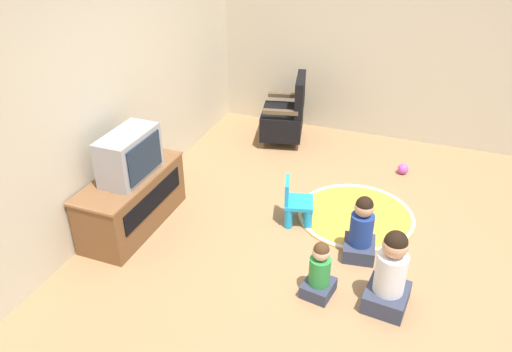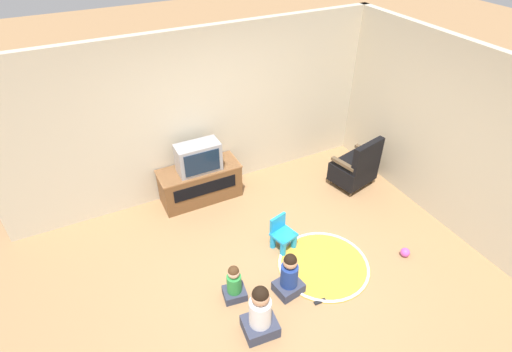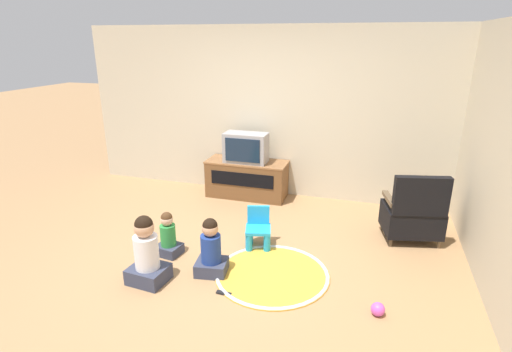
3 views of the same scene
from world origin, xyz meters
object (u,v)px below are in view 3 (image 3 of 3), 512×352
object	(u,v)px
yellow_kid_chair	(258,231)
child_watching_center	(147,254)
television	(246,148)
tv_cabinet	(247,178)
toy_ball	(378,309)
black_armchair	(413,214)
child_watching_right	(168,236)
remote_control	(224,293)
child_watching_left	(211,250)

from	to	relation	value
yellow_kid_chair	child_watching_center	bearing A→B (deg)	-145.36
television	yellow_kid_chair	size ratio (longest dim) A/B	1.35
tv_cabinet	toy_ball	distance (m)	3.10
tv_cabinet	black_armchair	distance (m)	2.48
television	toy_ball	bearing A→B (deg)	-49.34
tv_cabinet	child_watching_right	distance (m)	1.97
black_armchair	child_watching_right	distance (m)	2.89
television	yellow_kid_chair	distance (m)	1.67
television	child_watching_right	xyz separation A→B (m)	(-0.30, -1.90, -0.56)
remote_control	toy_ball	bearing A→B (deg)	-171.85
television	toy_ball	xyz separation A→B (m)	(1.99, -2.32, -0.73)
child_watching_left	remote_control	size ratio (longest dim) A/B	4.09
child_watching_right	toy_ball	size ratio (longest dim) A/B	4.20
yellow_kid_chair	child_watching_left	bearing A→B (deg)	-129.00
child_watching_left	television	bearing A→B (deg)	90.02
remote_control	child_watching_right	bearing A→B (deg)	-27.55
black_armchair	child_watching_left	size ratio (longest dim) A/B	1.41
black_armchair	remote_control	size ratio (longest dim) A/B	5.76
black_armchair	child_watching_left	xyz separation A→B (m)	(-2.03, -1.37, -0.07)
television	black_armchair	bearing A→B (deg)	-17.79
toy_ball	remote_control	xyz separation A→B (m)	(-1.42, -0.11, -0.05)
black_armchair	remote_control	distance (m)	2.47
television	black_armchair	size ratio (longest dim) A/B	0.73
tv_cabinet	black_armchair	bearing A→B (deg)	-18.79
television	remote_control	bearing A→B (deg)	-76.75
yellow_kid_chair	child_watching_right	world-z (taller)	child_watching_right
child_watching_center	child_watching_left	bearing A→B (deg)	35.87
child_watching_left	remote_control	bearing A→B (deg)	-59.13
black_armchair	child_watching_center	size ratio (longest dim) A/B	1.22
child_watching_center	tv_cabinet	bearing A→B (deg)	90.09
yellow_kid_chair	toy_ball	size ratio (longest dim) A/B	3.84
tv_cabinet	child_watching_right	bearing A→B (deg)	-98.72
remote_control	yellow_kid_chair	bearing A→B (deg)	-89.05
television	child_watching_left	distance (m)	2.20
yellow_kid_chair	toy_ball	bearing A→B (deg)	-48.07
toy_ball	child_watching_center	bearing A→B (deg)	-176.86
child_watching_left	yellow_kid_chair	bearing A→B (deg)	57.67
tv_cabinet	child_watching_left	size ratio (longest dim) A/B	1.97
television	remote_control	distance (m)	2.62
tv_cabinet	toy_ball	xyz separation A→B (m)	(1.99, -2.37, -0.23)
child_watching_right	toy_ball	distance (m)	2.34
tv_cabinet	remote_control	distance (m)	2.56
remote_control	tv_cabinet	bearing A→B (deg)	-73.27
child_watching_right	remote_control	distance (m)	1.04
tv_cabinet	child_watching_right	xyz separation A→B (m)	(-0.30, -1.95, -0.07)
yellow_kid_chair	remote_control	world-z (taller)	yellow_kid_chair
toy_ball	tv_cabinet	bearing A→B (deg)	130.12
yellow_kid_chair	child_watching_right	xyz separation A→B (m)	(-0.92, -0.47, 0.03)
tv_cabinet	yellow_kid_chair	size ratio (longest dim) A/B	2.59
child_watching_right	child_watching_center	bearing A→B (deg)	-74.20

